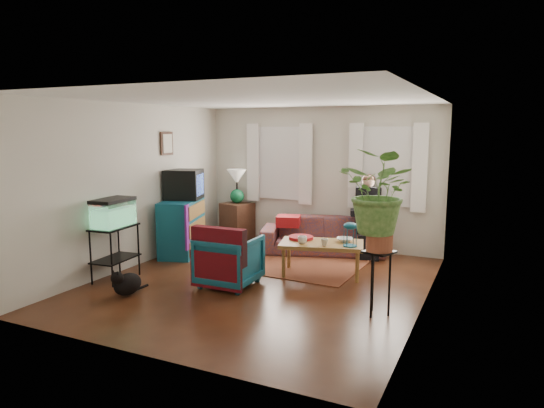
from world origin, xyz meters
The scene contains 31 objects.
floor centered at (0.00, 0.00, 0.00)m, with size 4.50×5.00×0.01m, color #4F2B14.
ceiling centered at (0.00, 0.00, 2.60)m, with size 4.50×5.00×0.01m, color white.
wall_back centered at (0.00, 2.50, 1.30)m, with size 4.50×0.01×2.60m, color silver.
wall_front centered at (0.00, -2.50, 1.30)m, with size 4.50×0.01×2.60m, color silver.
wall_left centered at (-2.25, 0.00, 1.30)m, with size 0.01×5.00×2.60m, color silver.
wall_right centered at (2.25, 0.00, 1.30)m, with size 0.01×5.00×2.60m, color silver.
window_left centered at (-0.80, 2.48, 1.55)m, with size 1.08×0.04×1.38m, color white.
window_right centered at (1.25, 2.48, 1.55)m, with size 1.08×0.04×1.38m, color white.
curtains_left centered at (-0.80, 2.40, 1.55)m, with size 1.36×0.06×1.50m, color white.
curtains_right centered at (1.25, 2.40, 1.55)m, with size 1.36×0.06×1.50m, color white.
picture_frame centered at (-2.21, 0.85, 1.95)m, with size 0.04×0.32×0.40m, color #3D2616.
area_rug centered at (0.13, 1.10, 0.01)m, with size 2.00×1.60×0.01m, color brown.
sofa centered at (0.23, 2.05, 0.42)m, with size 2.16×0.85×0.85m, color brown.
seated_person centered at (0.98, 2.28, 0.64)m, with size 0.54×0.67×1.29m, color black, non-canonical shape.
side_table centered at (-1.65, 2.28, 0.37)m, with size 0.51×0.51×0.75m, color #372814.
table_lamp centered at (-1.65, 2.28, 1.07)m, with size 0.38×0.38×0.68m, color white, non-canonical shape.
dresser centered at (-1.99, 0.89, 0.49)m, with size 0.54×1.08×0.97m, color #135B75.
crt_tv centered at (-2.00, 1.00, 1.23)m, with size 0.60×0.54×0.52m, color black.
aquarium_stand centered at (-2.00, -0.74, 0.40)m, with size 0.40×0.72×0.80m, color black.
aquarium centered at (-2.00, -0.74, 1.01)m, with size 0.36×0.65×0.42m, color #7FD899.
black_cat centered at (-1.37, -1.21, 0.19)m, with size 0.29×0.44×0.38m, color black.
armchair centered at (-0.36, -0.25, 0.39)m, with size 0.77×0.72×0.79m, color #105B64.
serape_throw centered at (-0.36, -0.55, 0.56)m, with size 0.79×0.18×0.65m, color #9E0A0A.
coffee_table centered at (0.66, 0.75, 0.26)m, with size 1.23×0.67×0.51m, color brown.
cup_a centered at (0.42, 0.57, 0.56)m, with size 0.14×0.14×0.11m, color white.
cup_b centered at (0.77, 0.57, 0.56)m, with size 0.11×0.11×0.11m, color beige.
bowl centered at (0.96, 0.94, 0.54)m, with size 0.24×0.24×0.06m, color white.
snack_tray centered at (0.30, 0.83, 0.53)m, with size 0.38×0.38×0.04m, color #B21414.
birdcage centered at (1.12, 0.69, 0.69)m, with size 0.20×0.20×0.36m, color #115B6B, non-canonical shape.
plant_stand centered at (1.80, -0.47, 0.39)m, with size 0.33×0.33×0.78m, color black.
potted_plant centered at (1.80, -0.47, 1.33)m, with size 0.90×0.77×0.99m, color #599947.
Camera 1 is at (3.01, -6.00, 2.19)m, focal length 32.00 mm.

